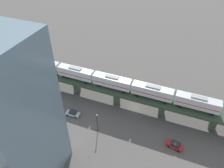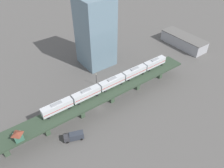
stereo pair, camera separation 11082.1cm
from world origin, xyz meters
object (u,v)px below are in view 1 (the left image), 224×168
street_lamp (97,122)px  office_tower (7,119)px  street_car_silver (73,113)px  street_car_white (48,107)px  subway_train (112,81)px  street_car_red (175,145)px  delivery_truck (191,100)px

street_lamp → office_tower: 24.77m
street_car_silver → street_car_white: same height
subway_train → street_car_red: subway_train is taller
delivery_truck → street_lamp: bearing=132.3°
street_lamp → subway_train: bearing=1.7°
subway_train → street_car_silver: bearing=134.3°
subway_train → street_car_silver: size_ratio=13.93×
street_car_white → street_lamp: street_lamp is taller
office_tower → delivery_truck: bearing=-42.2°
street_car_white → subway_train: bearing=-61.6°
street_car_white → delivery_truck: delivery_truck is taller
street_car_red → street_lamp: size_ratio=0.67×
street_car_silver → delivery_truck: bearing=-60.7°
street_car_white → office_tower: size_ratio=0.13×
office_tower → subway_train: bearing=-20.6°
street_car_white → delivery_truck: bearing=-65.3°
street_car_red → delivery_truck: bearing=-6.4°
street_car_white → street_car_red: size_ratio=0.97×
street_car_white → delivery_truck: 46.75m
subway_train → street_car_silver: subway_train is taller
subway_train → office_tower: 32.31m
street_car_white → street_car_silver: bearing=-86.0°
subway_train → street_car_white: size_ratio=13.82×
street_car_white → street_car_red: bearing=-89.4°
subway_train → street_car_white: subway_train is taller
street_car_silver → street_car_white: (-0.61, 8.75, 0.00)m
street_lamp → street_car_white: bearing=83.1°
delivery_truck → street_lamp: (-21.76, 23.88, 2.35)m
street_car_red → office_tower: bearing=120.8°
street_car_red → street_car_white: bearing=90.6°
delivery_truck → street_lamp: size_ratio=1.09×
subway_train → street_lamp: size_ratio=8.99×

